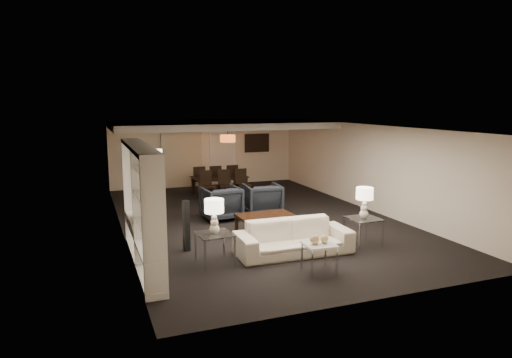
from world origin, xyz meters
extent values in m
plane|color=black|center=(0.00, 0.00, 0.00)|extent=(11.00, 11.00, 0.00)
cube|color=silver|center=(0.00, 0.00, 2.50)|extent=(7.00, 11.00, 0.02)
cube|color=beige|center=(0.00, 5.50, 1.25)|extent=(7.00, 0.02, 2.50)
cube|color=beige|center=(0.00, -5.50, 1.25)|extent=(7.00, 0.02, 2.50)
cube|color=beige|center=(-3.50, 0.00, 1.25)|extent=(0.02, 11.00, 2.50)
cube|color=beige|center=(3.50, 0.00, 1.25)|extent=(0.02, 11.00, 2.50)
cube|color=silver|center=(0.00, 3.50, 2.40)|extent=(7.00, 4.00, 0.20)
cube|color=beige|center=(-0.90, 5.42, 1.20)|extent=(1.50, 0.12, 2.40)
cube|color=silver|center=(0.70, 5.47, 1.05)|extent=(0.90, 0.05, 2.10)
cube|color=#142D38|center=(2.10, 5.46, 1.55)|extent=(0.95, 0.04, 0.65)
cylinder|color=#D8591E|center=(0.30, 3.50, 1.92)|extent=(0.52, 0.52, 0.24)
imported|color=beige|center=(-0.29, -2.99, 0.35)|extent=(2.43, 1.00, 0.70)
imported|color=black|center=(-0.89, 0.31, 0.45)|extent=(1.03, 1.06, 0.90)
imported|color=black|center=(0.31, 0.31, 0.45)|extent=(1.04, 1.06, 0.90)
sphere|color=tan|center=(-0.39, -4.09, 0.64)|extent=(0.18, 0.18, 0.18)
sphere|color=#DABA73|center=(-0.19, -4.09, 0.63)|extent=(0.15, 0.15, 0.15)
imported|color=black|center=(-3.28, -2.00, 1.05)|extent=(1.05, 0.14, 0.60)
imported|color=#2636A4|center=(-3.31, -3.84, 1.14)|extent=(0.16, 0.16, 0.17)
imported|color=#B7953D|center=(-3.31, -3.36, 1.64)|extent=(0.15, 0.15, 0.16)
cube|color=black|center=(-2.34, -2.00, 0.55)|extent=(0.15, 0.15, 1.10)
imported|color=black|center=(-0.02, 3.44, 0.32)|extent=(1.87, 1.12, 0.64)
camera|label=1|loc=(-4.26, -11.27, 3.13)|focal=32.00mm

